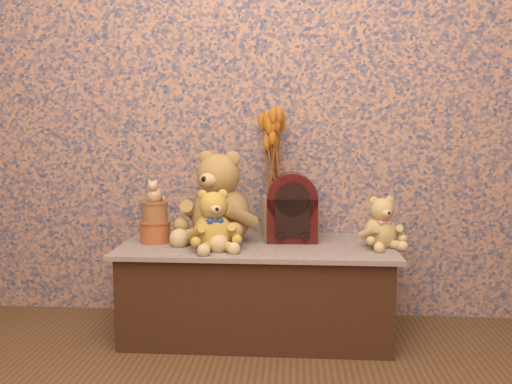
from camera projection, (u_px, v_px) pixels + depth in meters
The scene contains 10 objects.
display_shelf at pixel (257, 289), 2.41m from camera, with size 1.21×0.59×0.42m, color #3D587D.
teddy_large at pixel (221, 193), 2.41m from camera, with size 0.35×0.42×0.45m, color olive, non-canonical shape.
teddy_medium at pixel (213, 217), 2.26m from camera, with size 0.22×0.26×0.28m, color #BC9035, non-canonical shape.
teddy_small at pixel (381, 220), 2.30m from camera, with size 0.19×0.23×0.24m, color tan, non-canonical shape.
cathedral_radio at pixel (292, 207), 2.43m from camera, with size 0.23×0.17×0.32m, color #390A0A, non-canonical shape.
ceramic_vase at pixel (274, 216), 2.52m from camera, with size 0.12×0.12×0.20m, color tan.
dried_stalks at pixel (275, 151), 2.49m from camera, with size 0.22×0.22×0.42m, color #C36D1F, non-canonical shape.
biscuit_tin_lower at pixel (155, 232), 2.40m from camera, with size 0.13×0.13×0.10m, color #C38339.
biscuit_tin_upper at pixel (155, 212), 2.39m from camera, with size 0.11×0.11×0.09m, color tan.
cat_figurine at pixel (154, 190), 2.38m from camera, with size 0.08×0.09×0.11m, color silver, non-canonical shape.
Camera 1 is at (0.16, -1.12, 0.92)m, focal length 37.14 mm.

